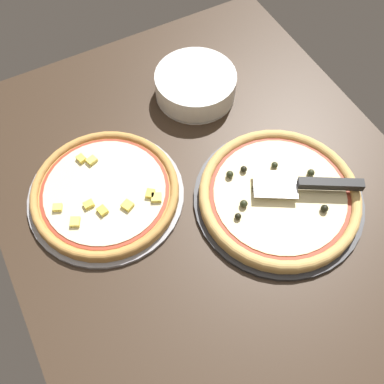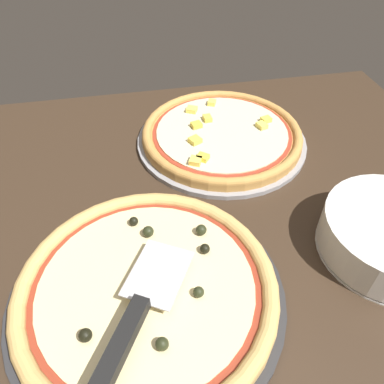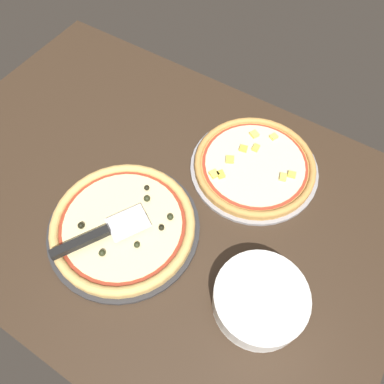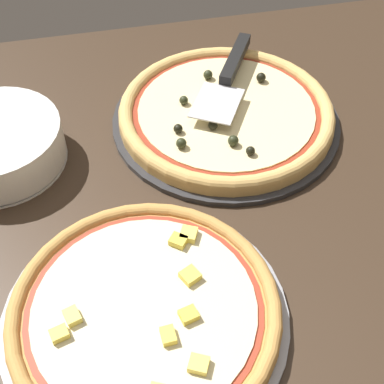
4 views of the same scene
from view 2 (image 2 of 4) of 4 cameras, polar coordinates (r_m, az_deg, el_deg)
The scene contains 6 objects.
ground_plane at distance 67.08cm, azimuth -8.45°, elevation -6.82°, with size 139.69×97.00×3.60cm, color #38281C.
pizza_pan_front at distance 57.39cm, azimuth -6.76°, elevation -15.33°, with size 40.23×40.23×1.00cm, color #2D2D30.
pizza_front at distance 55.78cm, azimuth -6.91°, elevation -14.30°, with size 37.82×37.82×3.88cm.
pizza_pan_back at distance 84.12cm, azimuth 4.49°, elevation 7.89°, with size 37.07×37.07×1.00cm, color #939399.
pizza_back at distance 83.09cm, azimuth 4.54°, elevation 8.89°, with size 34.85×34.85×3.00cm.
serving_spatula at distance 49.07cm, azimuth -9.97°, elevation -20.57°, with size 16.63×23.91×2.00cm.
Camera 2 is at (1.54, -43.34, 49.37)cm, focal length 35.00 mm.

